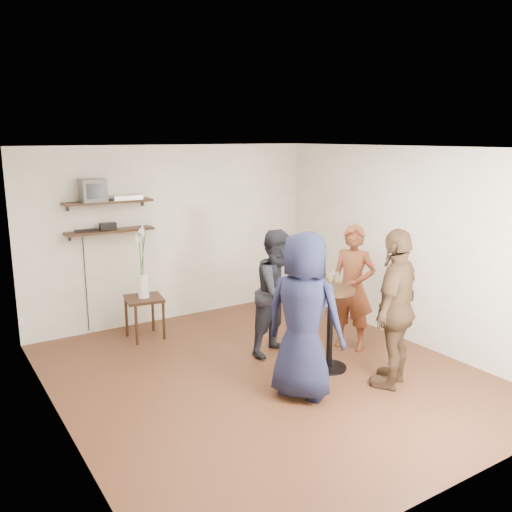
% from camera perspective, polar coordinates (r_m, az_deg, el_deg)
% --- Properties ---
extents(room, '(4.58, 5.08, 2.68)m').
position_cam_1_polar(room, '(6.02, 1.11, -1.16)').
color(room, '#412115').
rests_on(room, ground).
extents(shelf_upper, '(1.20, 0.25, 0.04)m').
position_cam_1_polar(shelf_upper, '(7.63, -15.28, 5.52)').
color(shelf_upper, black).
rests_on(shelf_upper, room).
extents(shelf_lower, '(1.20, 0.25, 0.04)m').
position_cam_1_polar(shelf_lower, '(7.69, -15.10, 2.56)').
color(shelf_lower, black).
rests_on(shelf_lower, room).
extents(crt_monitor, '(0.32, 0.30, 0.30)m').
position_cam_1_polar(crt_monitor, '(7.56, -16.83, 6.64)').
color(crt_monitor, '#59595B').
rests_on(crt_monitor, shelf_upper).
extents(dvd_deck, '(0.40, 0.24, 0.06)m').
position_cam_1_polar(dvd_deck, '(7.70, -13.51, 6.03)').
color(dvd_deck, silver).
rests_on(dvd_deck, shelf_upper).
extents(radio, '(0.22, 0.10, 0.10)m').
position_cam_1_polar(radio, '(7.67, -15.32, 3.04)').
color(radio, black).
rests_on(radio, shelf_lower).
extents(power_strip, '(0.30, 0.05, 0.03)m').
position_cam_1_polar(power_strip, '(7.65, -17.47, 2.61)').
color(power_strip, black).
rests_on(power_strip, shelf_lower).
extents(side_table, '(0.56, 0.56, 0.58)m').
position_cam_1_polar(side_table, '(7.56, -11.68, -4.98)').
color(side_table, black).
rests_on(side_table, room).
extents(vase_lilies, '(0.20, 0.20, 1.03)m').
position_cam_1_polar(vase_lilies, '(7.44, -11.83, -1.90)').
color(vase_lilies, white).
rests_on(vase_lilies, side_table).
extents(drinks_table, '(0.55, 0.55, 1.00)m').
position_cam_1_polar(drinks_table, '(6.45, 7.83, -6.43)').
color(drinks_table, black).
rests_on(drinks_table, room).
extents(wine_glass_fl, '(0.07, 0.07, 0.21)m').
position_cam_1_polar(wine_glass_fl, '(6.25, 7.68, -2.26)').
color(wine_glass_fl, silver).
rests_on(wine_glass_fl, drinks_table).
extents(wine_glass_fr, '(0.06, 0.06, 0.19)m').
position_cam_1_polar(wine_glass_fr, '(6.32, 8.48, -2.24)').
color(wine_glass_fr, silver).
rests_on(wine_glass_fr, drinks_table).
extents(wine_glass_bl, '(0.06, 0.06, 0.19)m').
position_cam_1_polar(wine_glass_bl, '(6.34, 7.47, -2.17)').
color(wine_glass_bl, silver).
rests_on(wine_glass_bl, drinks_table).
extents(wine_glass_br, '(0.07, 0.07, 0.22)m').
position_cam_1_polar(wine_glass_br, '(6.34, 7.95, -1.99)').
color(wine_glass_br, silver).
rests_on(wine_glass_br, drinks_table).
extents(person_plaid, '(0.63, 0.71, 1.63)m').
position_cam_1_polar(person_plaid, '(7.09, 10.12, -3.30)').
color(person_plaid, red).
rests_on(person_plaid, room).
extents(person_dark, '(0.92, 0.81, 1.60)m').
position_cam_1_polar(person_dark, '(6.83, 2.42, -3.84)').
color(person_dark, black).
rests_on(person_dark, room).
extents(person_navy, '(0.91, 1.04, 1.78)m').
position_cam_1_polar(person_navy, '(5.69, 5.05, -6.29)').
color(person_navy, '#161932').
rests_on(person_navy, room).
extents(person_brown, '(1.12, 0.84, 1.77)m').
position_cam_1_polar(person_brown, '(6.12, 14.51, -5.37)').
color(person_brown, '#432E1C').
rests_on(person_brown, room).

